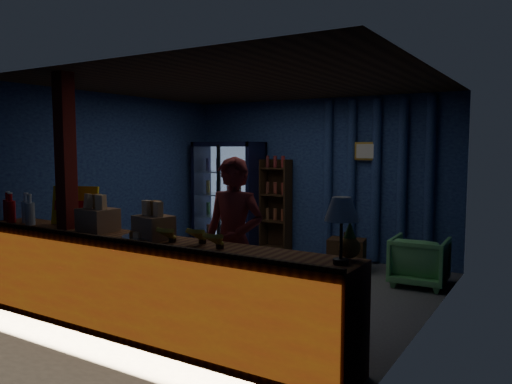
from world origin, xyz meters
TOP-DOWN VIEW (x-y plane):
  - ground at (0.00, 0.00)m, footprint 4.60×4.60m
  - room_walls at (0.00, 0.00)m, footprint 4.60×4.60m
  - counter at (0.00, -1.91)m, footprint 4.40×0.57m
  - support_post at (-1.05, -1.90)m, footprint 0.16×0.16m
  - beverage_cooler at (-1.55, 1.92)m, footprint 1.20×0.62m
  - bottle_shelf at (-0.70, 2.06)m, footprint 0.50×0.28m
  - curtain_folds at (1.00, 2.14)m, footprint 1.74×0.14m
  - framed_picture at (0.85, 2.10)m, footprint 0.36×0.04m
  - shopkeeper at (0.67, -1.28)m, footprint 0.68×0.50m
  - green_chair at (1.89, 1.26)m, footprint 0.72×0.74m
  - side_table at (0.80, 1.48)m, footprint 0.58×0.47m
  - yellow_sign at (-1.20, -1.68)m, footprint 0.54×0.30m
  - soda_bottles at (-1.88, -1.93)m, footprint 0.64×0.19m
  - snack_box_left at (-0.64, -1.85)m, footprint 0.38×0.32m
  - snack_box_centre at (0.14, -1.85)m, footprint 0.39×0.35m
  - pastry_tray at (0.06, -1.88)m, footprint 0.46×0.46m
  - banana_bunches at (0.54, -1.89)m, footprint 1.04×0.30m
  - table_lamp at (2.05, -1.89)m, footprint 0.26×0.26m
  - pineapple at (2.05, -1.71)m, footprint 0.17×0.17m

SIDE VIEW (x-z plane):
  - ground at x=0.00m, z-range 0.00..0.00m
  - side_table at x=0.80m, z-range -0.04..0.52m
  - green_chair at x=1.89m, z-range 0.00..0.65m
  - counter at x=0.00m, z-range -0.02..0.97m
  - bottle_shelf at x=-0.70m, z-range -0.01..1.59m
  - shopkeeper at x=0.67m, z-range 0.00..1.73m
  - beverage_cooler at x=-1.55m, z-range -0.02..1.88m
  - pastry_tray at x=0.06m, z-range 0.94..1.01m
  - banana_bunches at x=0.54m, z-range 0.95..1.12m
  - pineapple at x=2.05m, z-range 0.93..1.22m
  - snack_box_centre at x=0.14m, z-range 0.90..1.26m
  - snack_box_left at x=-0.64m, z-range 0.89..1.28m
  - soda_bottles at x=-1.88m, z-range 0.92..1.26m
  - yellow_sign at x=-1.20m, z-range 0.95..1.38m
  - support_post at x=-1.05m, z-range 0.00..2.60m
  - curtain_folds at x=1.00m, z-range 0.05..2.55m
  - table_lamp at x=2.05m, z-range 1.09..1.60m
  - room_walls at x=0.00m, z-range -0.73..3.87m
  - framed_picture at x=0.85m, z-range 1.61..1.89m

